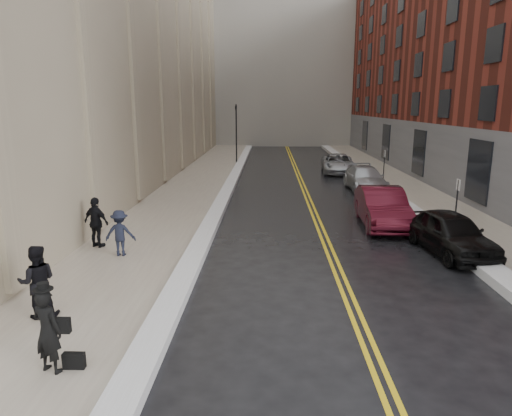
# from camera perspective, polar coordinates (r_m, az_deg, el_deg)

# --- Properties ---
(ground) EXTENTS (160.00, 160.00, 0.00)m
(ground) POSITION_cam_1_polar(r_m,az_deg,el_deg) (11.47, -0.05, -13.78)
(ground) COLOR black
(ground) RESTS_ON ground
(sidewalk_left) EXTENTS (4.00, 64.00, 0.15)m
(sidewalk_left) POSITION_cam_1_polar(r_m,az_deg,el_deg) (27.17, -8.55, 1.89)
(sidewalk_left) COLOR gray
(sidewalk_left) RESTS_ON ground
(sidewalk_right) EXTENTS (3.00, 64.00, 0.15)m
(sidewalk_right) POSITION_cam_1_polar(r_m,az_deg,el_deg) (28.11, 19.67, 1.64)
(sidewalk_right) COLOR gray
(sidewalk_right) RESTS_ON ground
(lane_stripe_a) EXTENTS (0.12, 64.00, 0.01)m
(lane_stripe_a) POSITION_cam_1_polar(r_m,az_deg,el_deg) (26.83, 6.08, 1.66)
(lane_stripe_a) COLOR gold
(lane_stripe_a) RESTS_ON ground
(lane_stripe_b) EXTENTS (0.12, 64.00, 0.01)m
(lane_stripe_b) POSITION_cam_1_polar(r_m,az_deg,el_deg) (26.85, 6.59, 1.66)
(lane_stripe_b) COLOR gold
(lane_stripe_b) RESTS_ON ground
(snow_ridge_left) EXTENTS (0.70, 60.80, 0.26)m
(snow_ridge_left) POSITION_cam_1_polar(r_m,az_deg,el_deg) (26.85, -3.71, 1.99)
(snow_ridge_left) COLOR silver
(snow_ridge_left) RESTS_ON ground
(snow_ridge_right) EXTENTS (0.85, 60.80, 0.30)m
(snow_ridge_right) POSITION_cam_1_polar(r_m,az_deg,el_deg) (27.59, 16.02, 1.85)
(snow_ridge_right) COLOR silver
(snow_ridge_right) RESTS_ON ground
(traffic_signal) EXTENTS (0.18, 0.15, 5.20)m
(traffic_signal) POSITION_cam_1_polar(r_m,az_deg,el_deg) (40.41, -2.48, 9.83)
(traffic_signal) COLOR black
(traffic_signal) RESTS_ON ground
(parking_sign_near) EXTENTS (0.06, 0.35, 2.23)m
(parking_sign_near) POSITION_cam_1_polar(r_m,az_deg,el_deg) (20.13, 23.80, 0.86)
(parking_sign_near) COLOR black
(parking_sign_near) RESTS_ON ground
(parking_sign_far) EXTENTS (0.06, 0.35, 2.23)m
(parking_sign_far) POSITION_cam_1_polar(r_m,az_deg,el_deg) (31.42, 15.72, 5.38)
(parking_sign_far) COLOR black
(parking_sign_far) RESTS_ON ground
(car_black) EXTENTS (2.33, 4.59, 1.50)m
(car_black) POSITION_cam_1_polar(r_m,az_deg,el_deg) (17.38, 23.13, -2.88)
(car_black) COLOR black
(car_black) RESTS_ON ground
(car_maroon) EXTENTS (1.96, 5.08, 1.65)m
(car_maroon) POSITION_cam_1_polar(r_m,az_deg,el_deg) (20.42, 15.50, 0.12)
(car_maroon) COLOR #440C18
(car_maroon) RESTS_ON ground
(car_silver_near) EXTENTS (2.20, 5.06, 1.45)m
(car_silver_near) POSITION_cam_1_polar(r_m,az_deg,el_deg) (28.77, 13.47, 3.59)
(car_silver_near) COLOR #A4A7AC
(car_silver_near) RESTS_ON ground
(car_silver_far) EXTENTS (2.73, 5.35, 1.45)m
(car_silver_far) POSITION_cam_1_polar(r_m,az_deg,el_deg) (35.86, 10.25, 5.49)
(car_silver_far) COLOR #A5A8AE
(car_silver_far) RESTS_ON ground
(pedestrian_main) EXTENTS (0.71, 0.58, 1.66)m
(pedestrian_main) POSITION_cam_1_polar(r_m,az_deg,el_deg) (9.68, -24.60, -13.80)
(pedestrian_main) COLOR black
(pedestrian_main) RESTS_ON sidewalk_left
(pedestrian_a) EXTENTS (1.05, 0.94, 1.78)m
(pedestrian_a) POSITION_cam_1_polar(r_m,az_deg,el_deg) (12.10, -25.66, -8.30)
(pedestrian_a) COLOR black
(pedestrian_a) RESTS_ON sidewalk_left
(pedestrian_b) EXTENTS (1.04, 0.63, 1.56)m
(pedestrian_b) POSITION_cam_1_polar(r_m,az_deg,el_deg) (15.99, -16.63, -3.01)
(pedestrian_b) COLOR black
(pedestrian_b) RESTS_ON sidewalk_left
(pedestrian_c) EXTENTS (1.15, 0.84, 1.81)m
(pedestrian_c) POSITION_cam_1_polar(r_m,az_deg,el_deg) (17.15, -19.32, -1.71)
(pedestrian_c) COLOR black
(pedestrian_c) RESTS_ON sidewalk_left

